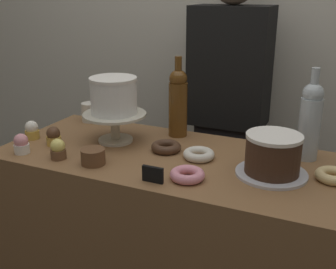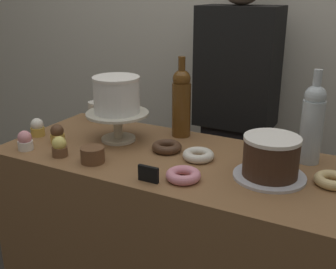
{
  "view_description": "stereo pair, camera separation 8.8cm",
  "coord_description": "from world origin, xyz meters",
  "px_view_note": "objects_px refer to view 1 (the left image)",
  "views": [
    {
      "loc": [
        0.57,
        -1.28,
        1.47
      ],
      "look_at": [
        0.0,
        0.0,
        0.98
      ],
      "focal_mm": 44.42,
      "sensor_mm": 36.0,
      "label": 1
    },
    {
      "loc": [
        0.65,
        -1.24,
        1.47
      ],
      "look_at": [
        0.0,
        0.0,
        0.98
      ],
      "focal_mm": 44.42,
      "sensor_mm": 36.0,
      "label": 2
    }
  ],
  "objects_px": {
    "donut_sugar": "(199,154)",
    "cookie_stack": "(93,157)",
    "cupcake_vanilla": "(32,130)",
    "wine_bottle_amber": "(178,101)",
    "chocolate_round_cake": "(273,154)",
    "coffee_cup_ceramic": "(90,112)",
    "barista_figure": "(227,125)",
    "donut_chocolate": "(166,147)",
    "donut_glazed": "(333,176)",
    "wine_bottle_clear": "(310,120)",
    "cupcake_strawberry": "(21,144)",
    "white_layer_cake": "(114,95)",
    "cake_stand_pedestal": "(115,122)",
    "cupcake_chocolate": "(54,136)",
    "cupcake_lemon": "(58,149)",
    "donut_pink": "(187,175)",
    "price_sign_chalkboard": "(153,174)"
  },
  "relations": [
    {
      "from": "cupcake_vanilla",
      "to": "donut_sugar",
      "type": "bearing_deg",
      "value": 6.53
    },
    {
      "from": "cupcake_lemon",
      "to": "barista_figure",
      "type": "relative_size",
      "value": 0.05
    },
    {
      "from": "donut_chocolate",
      "to": "cupcake_lemon",
      "type": "bearing_deg",
      "value": -144.99
    },
    {
      "from": "cupcake_strawberry",
      "to": "cupcake_vanilla",
      "type": "xyz_separation_m",
      "value": [
        -0.07,
        0.14,
        0.0
      ]
    },
    {
      "from": "cupcake_vanilla",
      "to": "cupcake_lemon",
      "type": "bearing_deg",
      "value": -28.71
    },
    {
      "from": "cupcake_chocolate",
      "to": "donut_glazed",
      "type": "bearing_deg",
      "value": 6.18
    },
    {
      "from": "donut_chocolate",
      "to": "coffee_cup_ceramic",
      "type": "relative_size",
      "value": 1.32
    },
    {
      "from": "price_sign_chalkboard",
      "to": "wine_bottle_clear",
      "type": "bearing_deg",
      "value": 43.92
    },
    {
      "from": "cupcake_chocolate",
      "to": "donut_sugar",
      "type": "height_order",
      "value": "cupcake_chocolate"
    },
    {
      "from": "white_layer_cake",
      "to": "cupcake_strawberry",
      "type": "bearing_deg",
      "value": -135.26
    },
    {
      "from": "chocolate_round_cake",
      "to": "wine_bottle_clear",
      "type": "distance_m",
      "value": 0.22
    },
    {
      "from": "donut_glazed",
      "to": "white_layer_cake",
      "type": "bearing_deg",
      "value": 178.32
    },
    {
      "from": "cake_stand_pedestal",
      "to": "donut_pink",
      "type": "distance_m",
      "value": 0.44
    },
    {
      "from": "donut_sugar",
      "to": "cookie_stack",
      "type": "distance_m",
      "value": 0.37
    },
    {
      "from": "donut_sugar",
      "to": "cookie_stack",
      "type": "height_order",
      "value": "cookie_stack"
    },
    {
      "from": "cupcake_strawberry",
      "to": "donut_sugar",
      "type": "xyz_separation_m",
      "value": [
        0.61,
        0.22,
        -0.02
      ]
    },
    {
      "from": "cupcake_lemon",
      "to": "donut_sugar",
      "type": "xyz_separation_m",
      "value": [
        0.46,
        0.2,
        -0.02
      ]
    },
    {
      "from": "donut_chocolate",
      "to": "cookie_stack",
      "type": "height_order",
      "value": "cookie_stack"
    },
    {
      "from": "cake_stand_pedestal",
      "to": "cupcake_strawberry",
      "type": "bearing_deg",
      "value": -135.26
    },
    {
      "from": "barista_figure",
      "to": "cookie_stack",
      "type": "bearing_deg",
      "value": -107.73
    },
    {
      "from": "white_layer_cake",
      "to": "coffee_cup_ceramic",
      "type": "distance_m",
      "value": 0.33
    },
    {
      "from": "donut_chocolate",
      "to": "cookie_stack",
      "type": "relative_size",
      "value": 1.33
    },
    {
      "from": "cake_stand_pedestal",
      "to": "white_layer_cake",
      "type": "bearing_deg",
      "value": 0.0
    },
    {
      "from": "donut_pink",
      "to": "donut_glazed",
      "type": "height_order",
      "value": "same"
    },
    {
      "from": "barista_figure",
      "to": "chocolate_round_cake",
      "type": "bearing_deg",
      "value": -61.97
    },
    {
      "from": "wine_bottle_amber",
      "to": "cupcake_strawberry",
      "type": "xyz_separation_m",
      "value": [
        -0.45,
        -0.41,
        -0.11
      ]
    },
    {
      "from": "cake_stand_pedestal",
      "to": "cupcake_vanilla",
      "type": "bearing_deg",
      "value": -161.21
    },
    {
      "from": "wine_bottle_clear",
      "to": "cupcake_strawberry",
      "type": "height_order",
      "value": "wine_bottle_clear"
    },
    {
      "from": "cupcake_vanilla",
      "to": "donut_chocolate",
      "type": "distance_m",
      "value": 0.56
    },
    {
      "from": "donut_glazed",
      "to": "cupcake_vanilla",
      "type": "bearing_deg",
      "value": -175.65
    },
    {
      "from": "donut_chocolate",
      "to": "barista_figure",
      "type": "relative_size",
      "value": 0.07
    },
    {
      "from": "wine_bottle_amber",
      "to": "cupcake_lemon",
      "type": "bearing_deg",
      "value": -125.79
    },
    {
      "from": "cake_stand_pedestal",
      "to": "donut_chocolate",
      "type": "height_order",
      "value": "cake_stand_pedestal"
    },
    {
      "from": "cupcake_lemon",
      "to": "cookie_stack",
      "type": "height_order",
      "value": "cupcake_lemon"
    },
    {
      "from": "white_layer_cake",
      "to": "cupcake_chocolate",
      "type": "bearing_deg",
      "value": -145.94
    },
    {
      "from": "donut_chocolate",
      "to": "cookie_stack",
      "type": "bearing_deg",
      "value": -130.01
    },
    {
      "from": "white_layer_cake",
      "to": "price_sign_chalkboard",
      "type": "height_order",
      "value": "white_layer_cake"
    },
    {
      "from": "white_layer_cake",
      "to": "cookie_stack",
      "type": "relative_size",
      "value": 2.16
    },
    {
      "from": "wine_bottle_amber",
      "to": "cupcake_vanilla",
      "type": "height_order",
      "value": "wine_bottle_amber"
    },
    {
      "from": "chocolate_round_cake",
      "to": "donut_pink",
      "type": "xyz_separation_m",
      "value": [
        -0.24,
        -0.14,
        -0.06
      ]
    },
    {
      "from": "donut_chocolate",
      "to": "donut_glazed",
      "type": "height_order",
      "value": "same"
    },
    {
      "from": "donut_sugar",
      "to": "cake_stand_pedestal",
      "type": "bearing_deg",
      "value": 175.02
    },
    {
      "from": "cake_stand_pedestal",
      "to": "cupcake_lemon",
      "type": "relative_size",
      "value": 3.32
    },
    {
      "from": "donut_chocolate",
      "to": "donut_pink",
      "type": "height_order",
      "value": "same"
    },
    {
      "from": "chocolate_round_cake",
      "to": "coffee_cup_ceramic",
      "type": "distance_m",
      "value": 0.9
    },
    {
      "from": "donut_sugar",
      "to": "cookie_stack",
      "type": "relative_size",
      "value": 1.33
    },
    {
      "from": "white_layer_cake",
      "to": "donut_pink",
      "type": "relative_size",
      "value": 1.62
    },
    {
      "from": "cupcake_strawberry",
      "to": "cookie_stack",
      "type": "height_order",
      "value": "cupcake_strawberry"
    },
    {
      "from": "wine_bottle_amber",
      "to": "cookie_stack",
      "type": "distance_m",
      "value": 0.44
    },
    {
      "from": "donut_chocolate",
      "to": "donut_pink",
      "type": "relative_size",
      "value": 1.0
    }
  ]
}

